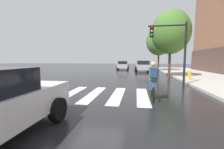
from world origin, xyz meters
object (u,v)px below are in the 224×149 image
(sedan_mid, at_px, (143,66))
(sedan_far, at_px, (123,65))
(fire_hydrant, at_px, (189,75))
(traffic_light_near, at_px, (172,43))
(street_tree_mid, at_px, (159,41))
(cyclist, at_px, (153,81))
(street_tree_near, at_px, (171,32))

(sedan_mid, relative_size, sedan_far, 1.08)
(sedan_far, bearing_deg, fire_hydrant, -63.91)
(traffic_light_near, height_order, street_tree_mid, street_tree_mid)
(cyclist, bearing_deg, street_tree_near, 73.87)
(sedan_far, height_order, traffic_light_near, traffic_light_near)
(cyclist, distance_m, traffic_light_near, 4.54)
(traffic_light_near, relative_size, street_tree_near, 0.64)
(cyclist, relative_size, traffic_light_near, 0.41)
(sedan_mid, bearing_deg, fire_hydrant, -70.25)
(cyclist, xyz_separation_m, street_tree_mid, (2.67, 17.15, 3.79))
(sedan_far, relative_size, street_tree_mid, 0.65)
(street_tree_near, height_order, street_tree_mid, street_tree_mid)
(fire_hydrant, bearing_deg, sedan_mid, 109.75)
(sedan_far, xyz_separation_m, street_tree_mid, (5.79, -3.04, 3.85))
(sedan_far, distance_m, cyclist, 20.43)
(traffic_light_near, relative_size, fire_hydrant, 5.38)
(traffic_light_near, height_order, street_tree_near, street_tree_near)
(sedan_far, xyz_separation_m, traffic_light_near, (4.70, -16.44, 2.08))
(sedan_mid, distance_m, fire_hydrant, 10.04)
(cyclist, height_order, street_tree_near, street_tree_near)
(street_tree_near, relative_size, street_tree_mid, 0.96)
(sedan_far, xyz_separation_m, cyclist, (3.12, -20.19, 0.06))
(cyclist, xyz_separation_m, fire_hydrant, (3.62, 6.41, -0.31))
(sedan_mid, relative_size, fire_hydrant, 6.15)
(cyclist, bearing_deg, fire_hydrant, 60.50)
(fire_hydrant, bearing_deg, street_tree_near, 115.66)
(sedan_far, height_order, fire_hydrant, sedan_far)
(sedan_far, height_order, street_tree_mid, street_tree_mid)
(cyclist, bearing_deg, sedan_mid, 89.16)
(sedan_mid, xyz_separation_m, fire_hydrant, (3.39, -9.44, -0.31))
(fire_hydrant, height_order, street_tree_mid, street_tree_mid)
(sedan_mid, distance_m, cyclist, 15.85)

